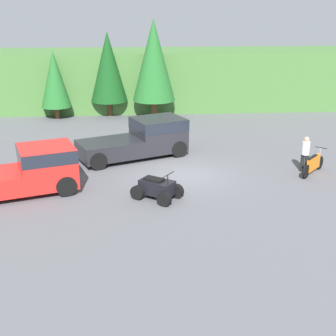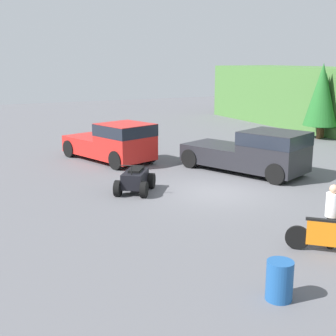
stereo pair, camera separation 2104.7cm
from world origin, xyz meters
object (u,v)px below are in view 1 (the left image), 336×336
Objects in this scene: dirt_bike at (313,164)px; rider_person at (305,153)px; quad_atv at (157,188)px; pickup_truck_second at (143,137)px; pickup_truck_red at (28,170)px.

rider_person is (-0.33, 0.30, 0.49)m from dirt_bike.
dirt_bike is 8.09m from quad_atv.
rider_person is (7.34, 2.86, 0.50)m from quad_atv.
dirt_bike is 0.66m from rider_person.
dirt_bike is at bearing 54.00° from quad_atv.
rider_person is at bearing -44.60° from pickup_truck_second.
pickup_truck_second is at bearing 25.03° from pickup_truck_red.
quad_atv is at bearing 151.14° from dirt_bike.
rider_person is (12.82, 1.78, -0.08)m from pickup_truck_red.
dirt_bike is at bearing -104.70° from rider_person.
dirt_bike is at bearing -12.41° from pickup_truck_red.
pickup_truck_red is 5.62m from quad_atv.
pickup_truck_red is at bearing 125.58° from rider_person.
pickup_truck_red reaches higher than rider_person.
quad_atv is 7.89m from rider_person.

